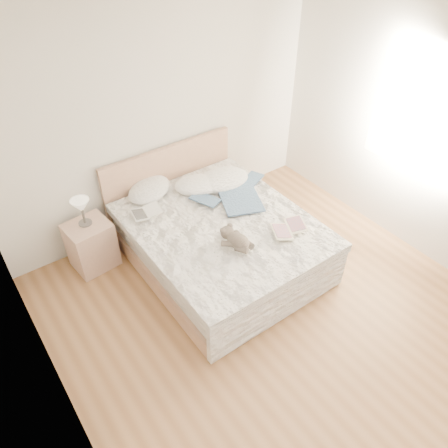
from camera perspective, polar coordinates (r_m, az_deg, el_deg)
The scene contains 15 objects.
floor at distance 4.43m, azimuth 8.31°, elevation -13.24°, with size 4.00×4.50×0.00m, color brown.
ceiling at distance 2.84m, azimuth 13.72°, elevation 22.11°, with size 4.00×4.50×0.00m, color white.
wall_back at distance 5.01m, azimuth -8.20°, elevation 13.68°, with size 4.00×0.02×2.70m, color beige.
wall_left at distance 2.79m, azimuth -21.68°, elevation -14.91°, with size 0.02×4.50×2.70m, color beige.
window at distance 4.99m, azimuth 24.90°, elevation 11.54°, with size 0.02×1.30×1.10m, color white.
bed at distance 4.83m, azimuth -0.89°, elevation -1.96°, with size 1.72×2.14×1.00m.
nightstand at distance 5.01m, azimuth -16.92°, elevation -2.64°, with size 0.45×0.40×0.56m, color tan.
table_lamp at distance 4.73m, azimuth -18.16°, elevation 2.13°, with size 0.25×0.25×0.31m.
pillow_left at distance 5.06m, azimuth -9.72°, elevation 4.46°, with size 0.58×0.41×0.17m, color white.
pillow_middle at distance 5.08m, azimuth -3.34°, elevation 5.12°, with size 0.56×0.39×0.17m, color white.
pillow_right at distance 5.16m, azimuth -0.15°, elevation 5.81°, with size 0.64×0.45×0.19m, color white.
blouse at distance 4.89m, azimuth 2.04°, elevation 3.50°, with size 0.66×0.71×0.03m, color #334D6D, non-canonical shape.
photo_book at distance 4.74m, azimuth -10.10°, elevation 1.49°, with size 0.33×0.23×0.02m, color white.
childrens_book at distance 4.51m, azimuth 8.44°, elevation -0.58°, with size 0.40×0.27×0.03m, color beige.
teddy_bear at distance 4.23m, azimuth 1.84°, elevation -2.85°, with size 0.23×0.32×0.17m, color brown, non-canonical shape.
Camera 1 is at (-2.06, -1.78, 3.50)m, focal length 35.00 mm.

